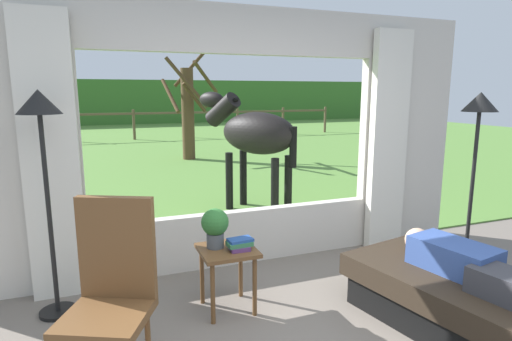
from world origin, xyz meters
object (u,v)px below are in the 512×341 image
at_px(rocking_chair, 112,293).
at_px(pasture_tree, 188,109).
at_px(recliner_sofa, 466,304).
at_px(reclining_person, 475,267).
at_px(book_stack, 240,244).
at_px(horse, 254,134).
at_px(floor_lamp_left, 42,136).
at_px(floor_lamp_right, 478,129).
at_px(side_table, 227,260).
at_px(potted_plant, 215,225).

height_order(rocking_chair, pasture_tree, pasture_tree).
relative_size(recliner_sofa, reclining_person, 1.29).
bearing_deg(recliner_sofa, book_stack, 137.56).
xyz_separation_m(reclining_person, book_stack, (-1.45, 0.93, 0.04)).
relative_size(book_stack, pasture_tree, 0.07).
height_order(rocking_chair, horse, horse).
xyz_separation_m(recliner_sofa, pasture_tree, (-0.20, 8.62, 1.10)).
height_order(floor_lamp_left, floor_lamp_right, floor_lamp_left).
xyz_separation_m(book_stack, floor_lamp_left, (-1.38, 0.48, 0.86)).
height_order(floor_lamp_right, horse, horse).
bearing_deg(pasture_tree, horse, -91.53).
height_order(side_table, pasture_tree, pasture_tree).
height_order(potted_plant, floor_lamp_right, floor_lamp_right).
bearing_deg(book_stack, pasture_tree, 80.84).
distance_m(reclining_person, horse, 3.64).
relative_size(horse, pasture_tree, 0.61).
distance_m(potted_plant, book_stack, 0.25).
distance_m(horse, pasture_tree, 5.11).
height_order(rocking_chair, floor_lamp_left, floor_lamp_left).
bearing_deg(rocking_chair, floor_lamp_left, 138.99).
height_order(potted_plant, horse, horse).
relative_size(recliner_sofa, pasture_tree, 0.65).
distance_m(recliner_sofa, rocking_chair, 2.48).
distance_m(rocking_chair, book_stack, 1.08).
bearing_deg(recliner_sofa, side_table, 137.38).
xyz_separation_m(reclining_person, floor_lamp_left, (-2.83, 1.41, 0.90)).
bearing_deg(rocking_chair, pasture_tree, 100.45).
relative_size(side_table, book_stack, 2.46).
bearing_deg(recliner_sofa, potted_plant, 137.09).
distance_m(potted_plant, floor_lamp_right, 2.60).
relative_size(recliner_sofa, book_stack, 8.73).
height_order(book_stack, floor_lamp_left, floor_lamp_left).
bearing_deg(potted_plant, floor_lamp_left, 163.50).
bearing_deg(horse, reclining_person, -114.82).
relative_size(reclining_person, rocking_chair, 1.28).
bearing_deg(floor_lamp_right, reclining_person, -135.69).
bearing_deg(pasture_tree, rocking_chair, -105.18).
relative_size(floor_lamp_right, horse, 1.01).
distance_m(side_table, book_stack, 0.17).
height_order(recliner_sofa, potted_plant, potted_plant).
bearing_deg(side_table, recliner_sofa, -31.43).
xyz_separation_m(horse, pasture_tree, (0.14, 5.10, 0.17)).
xyz_separation_m(rocking_chair, floor_lamp_right, (3.30, 0.39, 0.87)).
height_order(book_stack, horse, horse).
distance_m(side_table, potted_plant, 0.29).
distance_m(reclining_person, floor_lamp_right, 1.52).
height_order(recliner_sofa, pasture_tree, pasture_tree).
bearing_deg(pasture_tree, reclining_person, -88.68).
bearing_deg(horse, floor_lamp_left, -169.27).
xyz_separation_m(rocking_chair, horse, (2.09, 3.09, 0.61)).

